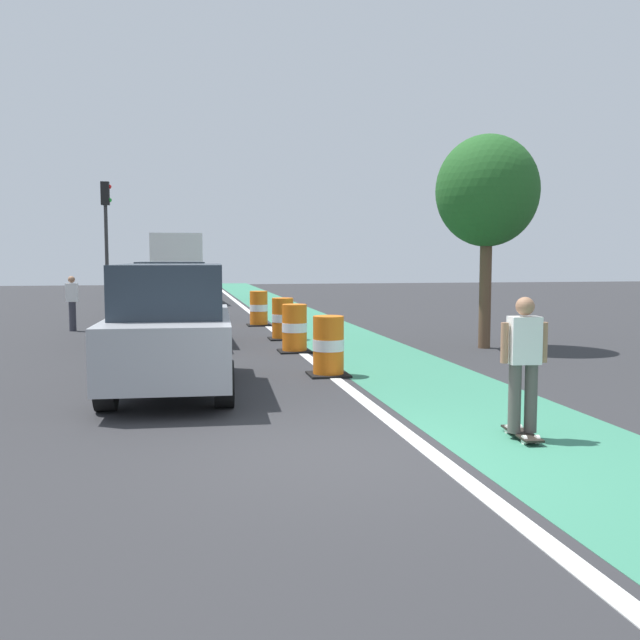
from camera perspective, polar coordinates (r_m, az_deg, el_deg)
ground_plane at (r=7.92m, az=2.30°, el=-10.70°), size 100.00×100.00×0.00m
bike_lane_strip at (r=19.97m, az=1.00°, el=-1.13°), size 2.50×80.00×0.01m
lane_divider_stripe at (r=19.71m, az=-3.27°, el=-1.21°), size 0.20×80.00×0.01m
skateboarder_on_lane at (r=8.71m, az=16.01°, el=-3.32°), size 0.57×0.81×1.69m
parked_suv_nearest at (r=11.65m, az=-11.84°, el=-0.55°), size 2.09×4.69×2.04m
parked_suv_second at (r=18.37m, az=-11.85°, el=1.46°), size 1.93×4.61×2.04m
parked_sedan_third at (r=25.34m, az=-11.41°, el=1.96°), size 1.94×4.11×1.70m
traffic_barrel_front at (r=12.92m, az=0.68°, el=-2.15°), size 0.73×0.73×1.09m
traffic_barrel_mid at (r=16.16m, az=-2.05°, el=-0.71°), size 0.73×0.73×1.09m
traffic_barrel_back at (r=18.66m, az=-3.01°, el=0.06°), size 0.73×0.73×1.09m
traffic_barrel_far at (r=22.51m, az=-4.93°, el=0.90°), size 0.73×0.73×1.09m
delivery_truck_down_block at (r=35.79m, az=-11.62°, el=4.45°), size 2.58×7.68×3.23m
traffic_light_corner at (r=29.41m, az=-16.77°, el=7.46°), size 0.41×0.32×5.10m
pedestrian_crossing at (r=25.80m, az=-16.47°, el=1.98°), size 0.34×0.20×1.61m
pedestrian_waiting at (r=21.95m, az=-19.25°, el=1.40°), size 0.34×0.20×1.61m
street_tree_sidewalk at (r=17.30m, az=13.25°, el=9.94°), size 2.40×2.40×5.00m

